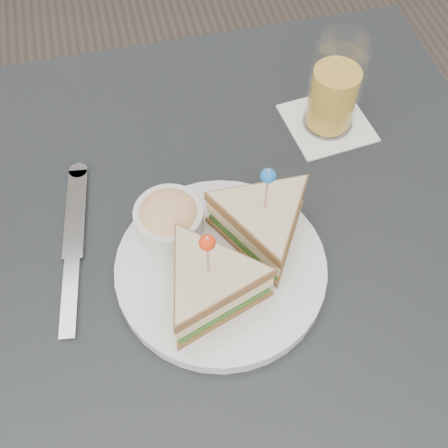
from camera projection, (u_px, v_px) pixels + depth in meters
ground_plane at (221, 418)px, 1.30m from camera, size 3.50×3.50×0.00m
table at (218, 284)px, 0.73m from camera, size 0.80×0.80×0.75m
plate_meal at (226, 253)px, 0.63m from camera, size 0.30×0.29×0.14m
cutlery_knife at (73, 251)px, 0.67m from camera, size 0.06×0.25×0.01m
drink_set at (334, 90)px, 0.74m from camera, size 0.12×0.12×0.14m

